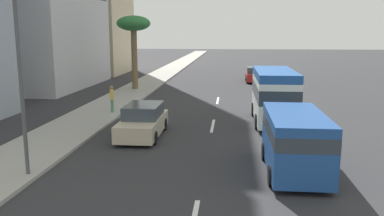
% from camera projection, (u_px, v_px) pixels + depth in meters
% --- Properties ---
extents(ground_plane, '(198.00, 198.00, 0.00)m').
position_uv_depth(ground_plane, '(220.00, 91.00, 36.66)').
color(ground_plane, '#2D2D30').
extents(sidewalk_right, '(162.00, 3.47, 0.15)m').
position_uv_depth(sidewalk_right, '(138.00, 89.00, 37.37)').
color(sidewalk_right, '#9E9B93').
rests_on(sidewalk_right, ground_plane).
extents(lane_stripe_mid, '(3.20, 0.16, 0.01)m').
position_uv_depth(lane_stripe_mid, '(213.00, 126.00, 22.71)').
color(lane_stripe_mid, silver).
rests_on(lane_stripe_mid, ground_plane).
extents(lane_stripe_far, '(3.20, 0.16, 0.01)m').
position_uv_depth(lane_stripe_far, '(218.00, 100.00, 31.25)').
color(lane_stripe_far, silver).
rests_on(lane_stripe_far, ground_plane).
extents(car_lead, '(4.68, 1.93, 1.62)m').
position_uv_depth(car_lead, '(143.00, 121.00, 20.34)').
color(car_lead, beige).
rests_on(car_lead, ground_plane).
extents(minibus_second, '(6.35, 2.33, 3.09)m').
position_uv_depth(minibus_second, '(274.00, 94.00, 23.34)').
color(minibus_second, silver).
rests_on(minibus_second, ground_plane).
extents(van_third, '(4.84, 2.18, 2.28)m').
position_uv_depth(van_third, '(295.00, 139.00, 14.88)').
color(van_third, '#1E478C').
rests_on(van_third, ground_plane).
extents(car_fourth, '(4.15, 1.84, 1.63)m').
position_uv_depth(car_fourth, '(254.00, 75.00, 43.02)').
color(car_fourth, '#A51E1E').
rests_on(car_fourth, ground_plane).
extents(pedestrian_near_lamp, '(0.38, 0.32, 1.75)m').
position_uv_depth(pedestrian_near_lamp, '(112.00, 98.00, 25.66)').
color(pedestrian_near_lamp, '#4C8C66').
rests_on(pedestrian_near_lamp, sidewalk_right).
extents(palm_tree, '(3.04, 3.04, 6.61)m').
position_uv_depth(palm_tree, '(134.00, 27.00, 35.88)').
color(palm_tree, brown).
rests_on(palm_tree, sidewalk_right).
extents(street_lamp, '(0.24, 0.97, 6.70)m').
position_uv_depth(street_lamp, '(22.00, 59.00, 13.76)').
color(street_lamp, '#4C4C51').
rests_on(street_lamp, sidewalk_right).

